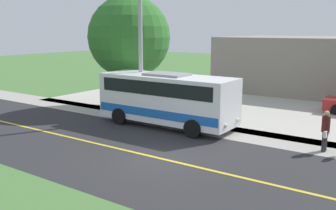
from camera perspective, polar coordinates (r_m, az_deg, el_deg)
name	(u,v)px	position (r m, az deg, el deg)	size (l,w,h in m)	color
ground_plane	(161,159)	(15.41, -1.04, -8.11)	(120.00, 120.00, 0.00)	#477238
road_surface	(161,159)	(15.41, -1.04, -8.09)	(8.00, 100.00, 0.01)	#28282B
sidewalk	(220,131)	(19.69, 7.81, -3.86)	(2.40, 100.00, 0.01)	#9E9991
parking_lot_surface	(315,113)	(25.35, 21.32, -1.10)	(14.00, 36.00, 0.01)	#B2ADA3
road_centre_line	(161,159)	(15.41, -1.04, -8.07)	(0.16, 100.00, 0.00)	gold
shuttle_bus_front	(167,97)	(20.17, -0.17, 1.19)	(2.66, 7.65, 2.86)	white
pedestrian_with_bags	(326,130)	(17.40, 22.64, -3.43)	(0.72, 0.34, 1.77)	#262628
street_light_pole	(139,47)	(21.44, -4.37, 8.70)	(1.97, 0.24, 7.49)	#9E9EA3
tree_curbside	(129,37)	(25.19, -5.86, 10.12)	(5.37, 5.37, 7.30)	brown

